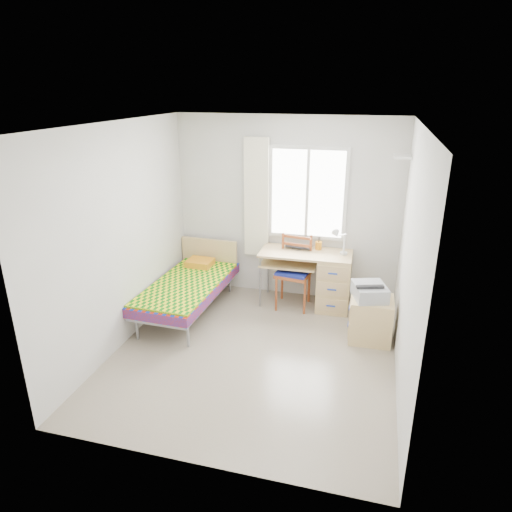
{
  "coord_description": "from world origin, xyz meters",
  "views": [
    {
      "loc": [
        1.21,
        -4.47,
        2.95
      ],
      "look_at": [
        -0.13,
        0.55,
        1.01
      ],
      "focal_mm": 32.0,
      "sensor_mm": 36.0,
      "label": 1
    }
  ],
  "objects_px": {
    "chair": "(295,268)",
    "printer": "(370,291)",
    "desk": "(329,279)",
    "cabinet": "(371,319)",
    "bed": "(189,285)"
  },
  "relations": [
    {
      "from": "chair",
      "to": "printer",
      "type": "height_order",
      "value": "chair"
    },
    {
      "from": "desk",
      "to": "cabinet",
      "type": "relative_size",
      "value": 2.32
    },
    {
      "from": "printer",
      "to": "bed",
      "type": "bearing_deg",
      "value": 159.26
    },
    {
      "from": "desk",
      "to": "chair",
      "type": "relative_size",
      "value": 1.24
    },
    {
      "from": "bed",
      "to": "printer",
      "type": "relative_size",
      "value": 3.65
    },
    {
      "from": "chair",
      "to": "printer",
      "type": "distance_m",
      "value": 1.25
    },
    {
      "from": "bed",
      "to": "cabinet",
      "type": "height_order",
      "value": "bed"
    },
    {
      "from": "desk",
      "to": "chair",
      "type": "distance_m",
      "value": 0.5
    },
    {
      "from": "bed",
      "to": "printer",
      "type": "bearing_deg",
      "value": -0.66
    },
    {
      "from": "desk",
      "to": "printer",
      "type": "relative_size",
      "value": 2.49
    },
    {
      "from": "desk",
      "to": "chair",
      "type": "bearing_deg",
      "value": -174.07
    },
    {
      "from": "desk",
      "to": "printer",
      "type": "height_order",
      "value": "desk"
    },
    {
      "from": "desk",
      "to": "printer",
      "type": "bearing_deg",
      "value": -54.53
    },
    {
      "from": "desk",
      "to": "chair",
      "type": "height_order",
      "value": "chair"
    },
    {
      "from": "bed",
      "to": "chair",
      "type": "distance_m",
      "value": 1.48
    }
  ]
}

